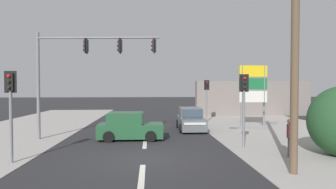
% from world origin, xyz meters
% --- Properties ---
extents(ground_plane, '(140.00, 140.00, 0.00)m').
position_xyz_m(ground_plane, '(0.00, 0.00, 0.00)').
color(ground_plane, '#28282B').
extents(lane_dash_near, '(0.20, 2.40, 0.01)m').
position_xyz_m(lane_dash_near, '(0.00, -2.00, 0.00)').
color(lane_dash_near, silver).
rests_on(lane_dash_near, ground).
extents(lane_dash_mid, '(0.20, 2.40, 0.01)m').
position_xyz_m(lane_dash_mid, '(0.00, 3.00, 0.00)').
color(lane_dash_mid, silver).
rests_on(lane_dash_mid, ground).
extents(lane_dash_far, '(0.20, 2.40, 0.01)m').
position_xyz_m(lane_dash_far, '(0.00, 8.00, 0.00)').
color(lane_dash_far, silver).
rests_on(lane_dash_far, ground).
extents(kerb_right_verge, '(10.00, 44.00, 0.02)m').
position_xyz_m(kerb_right_verge, '(9.00, 2.00, 0.01)').
color(kerb_right_verge, '#A39E99').
rests_on(kerb_right_verge, ground).
extents(utility_pole_foreground_right, '(3.77, 0.68, 10.08)m').
position_xyz_m(utility_pole_foreground_right, '(4.97, -2.19, 5.40)').
color(utility_pole_foreground_right, brown).
rests_on(utility_pole_foreground_right, ground).
extents(traffic_signal_mast, '(6.87, 0.84, 6.00)m').
position_xyz_m(traffic_signal_mast, '(-3.62, 4.32, 4.35)').
color(traffic_signal_mast, slate).
rests_on(traffic_signal_mast, ground).
extents(pedestal_signal_right_kerb, '(0.44, 0.29, 3.56)m').
position_xyz_m(pedestal_signal_right_kerb, '(4.75, 1.55, 2.42)').
color(pedestal_signal_right_kerb, slate).
rests_on(pedestal_signal_right_kerb, ground).
extents(pedestal_signal_left_kerb, '(0.44, 0.29, 3.56)m').
position_xyz_m(pedestal_signal_left_kerb, '(-5.06, -0.26, 2.42)').
color(pedestal_signal_left_kerb, slate).
rests_on(pedestal_signal_left_kerb, ground).
extents(pedestal_signal_far_median, '(0.44, 0.29, 3.56)m').
position_xyz_m(pedestal_signal_far_median, '(5.08, 11.31, 2.42)').
color(pedestal_signal_far_median, slate).
rests_on(pedestal_signal_far_median, ground).
extents(shopping_plaza_sign, '(2.10, 0.16, 4.60)m').
position_xyz_m(shopping_plaza_sign, '(7.95, 8.40, 2.98)').
color(shopping_plaza_sign, slate).
rests_on(shopping_plaza_sign, ground).
extents(shopfront_wall_far, '(12.00, 1.00, 3.60)m').
position_xyz_m(shopfront_wall_far, '(11.00, 16.00, 1.80)').
color(shopfront_wall_far, gray).
rests_on(shopfront_wall_far, ground).
extents(hatchback_crossing_left, '(1.81, 3.66, 1.53)m').
position_xyz_m(hatchback_crossing_left, '(3.08, 7.25, 0.70)').
color(hatchback_crossing_left, slate).
rests_on(hatchback_crossing_left, ground).
extents(hatchback_kerbside_parked, '(3.66, 1.82, 1.53)m').
position_xyz_m(hatchback_kerbside_parked, '(-0.89, 4.19, 0.70)').
color(hatchback_kerbside_parked, '#235633').
rests_on(hatchback_kerbside_parked, ground).
extents(pedestrian_at_kerb, '(0.38, 0.48, 1.63)m').
position_xyz_m(pedestrian_at_kerb, '(6.09, -0.17, 0.93)').
color(pedestrian_at_kerb, '#333338').
rests_on(pedestrian_at_kerb, ground).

